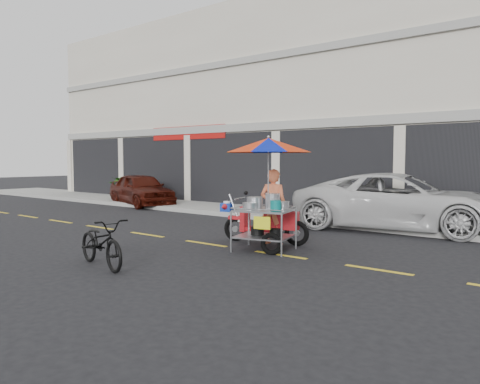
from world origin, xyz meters
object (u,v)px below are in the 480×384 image
Objects in this scene: near_bicycle at (101,242)px; food_vendor_rig at (269,178)px; maroon_sedan at (141,189)px; white_pickup at (400,202)px.

food_vendor_rig is at bearing -8.60° from near_bicycle.
maroon_sedan reaches higher than near_bicycle.
food_vendor_rig reaches higher than white_pickup.
white_pickup is 7.94m from near_bicycle.
near_bicycle is (8.03, -7.51, -0.23)m from maroon_sedan.
maroon_sedan is 10.59m from white_pickup.
food_vendor_rig is at bearing -97.92° from maroon_sedan.
food_vendor_rig is (9.28, -4.21, 0.83)m from maroon_sedan.
white_pickup is 4.47m from food_vendor_rig.
white_pickup is at bearing 59.27° from food_vendor_rig.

